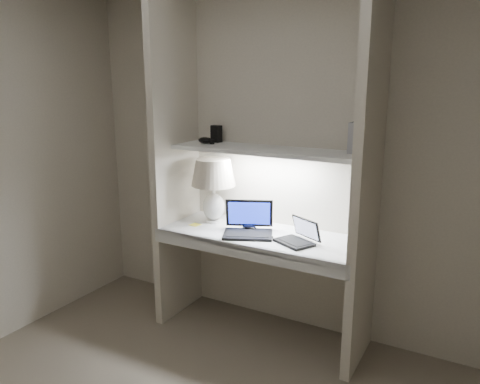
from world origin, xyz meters
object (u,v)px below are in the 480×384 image
Objects in this scene: laptop_netbook at (298,237)px; book_row at (365,139)px; laptop_main at (248,226)px; table_lamp at (214,180)px; speaker at (250,218)px.

book_row is (0.34, 0.25, 0.65)m from laptop_netbook.
book_row is (0.72, 0.24, 0.64)m from laptop_main.
speaker is at bearing 8.44° from table_lamp.
laptop_netbook is 0.48m from speaker.
table_lamp is at bearing -161.86° from laptop_netbook.
table_lamp reaches higher than laptop_main.
laptop_netbook reaches higher than speaker.
laptop_netbook is (0.38, -0.01, -0.01)m from laptop_main.
table_lamp is at bearing 179.26° from speaker.
speaker is at bearing -173.95° from book_row.
table_lamp is 1.14m from book_row.
book_row is (1.08, 0.13, 0.36)m from table_lamp.
table_lamp reaches higher than laptop_netbook.
laptop_main is 3.39× the size of speaker.
speaker is at bearing -172.56° from laptop_netbook.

